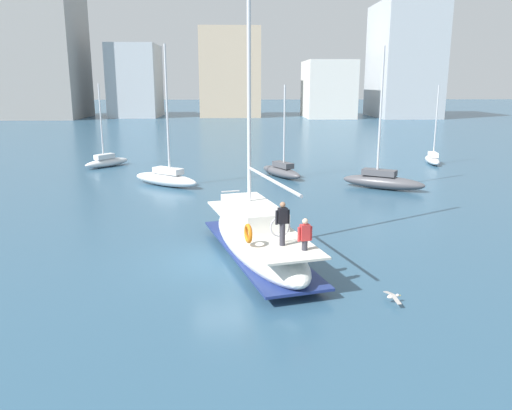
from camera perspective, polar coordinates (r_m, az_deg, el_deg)
ground_plane at (r=20.82m, az=-3.56°, el=-6.36°), size 400.00×400.00×0.00m
main_sailboat at (r=20.93m, az=0.13°, el=-3.58°), size 4.82×9.89×14.19m
moored_sloop_near at (r=48.25m, az=19.03°, el=4.92°), size 1.56×4.13×6.83m
moored_sloop_far at (r=36.34m, az=-10.00°, el=3.07°), size 5.26×4.26×9.52m
moored_catamaran at (r=35.82m, az=13.89°, el=2.73°), size 5.47×4.09×9.37m
moored_cutter_left at (r=45.86m, az=-16.28°, el=4.73°), size 3.54×4.06×6.98m
moored_cutter_right at (r=39.19m, az=2.84°, el=3.87°), size 3.31×4.78×6.90m
seagull at (r=17.67m, az=14.96°, el=-9.80°), size 0.48×1.08×0.17m
waterfront_buildings at (r=108.57m, az=-3.96°, el=15.15°), size 85.39×17.71×24.48m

